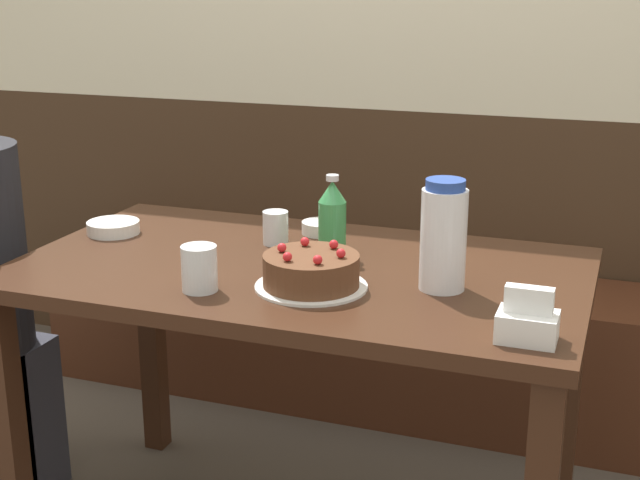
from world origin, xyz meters
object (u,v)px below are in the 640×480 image
bowl_rice_small (321,228)px  soju_bottle (332,218)px  glass_tumbler_short (276,228)px  birthday_cake (311,272)px  glass_water_tall (199,268)px  bench_seat (391,341)px  water_pitcher (443,236)px  napkin_holder (528,321)px  bowl_soup_white (113,227)px

bowl_rice_small → soju_bottle: bearing=-61.9°
soju_bottle → glass_tumbler_short: 0.17m
birthday_cake → glass_water_tall: size_ratio=2.47×
bench_seat → glass_tumbler_short: (-0.12, -0.69, 0.57)m
glass_tumbler_short → water_pitcher: bearing=-21.8°
soju_bottle → glass_water_tall: bearing=-118.8°
water_pitcher → napkin_holder: water_pitcher is taller
bench_seat → water_pitcher: bearing=-68.6°
soju_bottle → glass_tumbler_short: (-0.16, 0.04, -0.05)m
birthday_cake → glass_tumbler_short: birthday_cake is taller
bowl_rice_small → napkin_holder: bearing=-42.0°
bench_seat → glass_tumbler_short: 0.90m
birthday_cake → glass_tumbler_short: size_ratio=2.92×
bench_seat → glass_water_tall: bearing=-97.4°
napkin_holder → bowl_soup_white: (-1.10, 0.35, -0.02)m
bench_seat → glass_tumbler_short: glass_tumbler_short is taller
water_pitcher → bowl_rice_small: 0.50m
bench_seat → birthday_cake: (0.08, -0.97, 0.56)m
water_pitcher → napkin_holder: size_ratio=2.18×
glass_tumbler_short → soju_bottle: bearing=-13.1°
birthday_cake → glass_water_tall: 0.24m
bowl_rice_small → water_pitcher: bearing=-38.7°
glass_water_tall → water_pitcher: bearing=21.1°
bench_seat → soju_bottle: size_ratio=12.33×
bench_seat → glass_tumbler_short: size_ratio=29.02×
water_pitcher → bowl_soup_white: water_pitcher is taller
bowl_soup_white → glass_water_tall: (0.41, -0.31, 0.03)m
bench_seat → glass_tumbler_short: bearing=-99.7°
napkin_holder → bowl_rice_small: bearing=138.0°
bowl_soup_white → glass_tumbler_short: bearing=7.5°
napkin_holder → bowl_rice_small: size_ratio=1.10×
soju_bottle → bowl_soup_white: bearing=-178.1°
bench_seat → bowl_rice_small: bearing=-94.3°
bowl_soup_white → soju_bottle: bearing=1.9°
soju_bottle → glass_water_tall: size_ratio=1.98×
napkin_holder → bowl_soup_white: 1.16m
water_pitcher → bowl_soup_white: bearing=171.9°
water_pitcher → soju_bottle: bearing=153.8°
birthday_cake → bowl_soup_white: bearing=161.0°
water_pitcher → napkin_holder: (0.21, -0.23, -0.08)m
glass_water_tall → bowl_soup_white: bearing=142.8°
napkin_holder → water_pitcher: bearing=132.8°
bench_seat → birthday_cake: 1.12m
napkin_holder → glass_tumbler_short: size_ratio=1.32×
soju_bottle → glass_water_tall: (-0.18, -0.33, -0.04)m
napkin_holder → glass_water_tall: (-0.69, 0.04, 0.01)m
napkin_holder → glass_water_tall: napkin_holder is taller
soju_bottle → napkin_holder: 0.63m
water_pitcher → soju_bottle: (-0.30, 0.15, -0.02)m
water_pitcher → glass_water_tall: (-0.48, -0.19, -0.07)m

